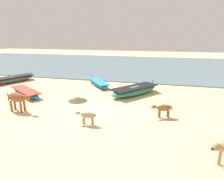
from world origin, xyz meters
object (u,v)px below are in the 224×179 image
object	(u,v)px
calf_near_dun	(87,115)
fishing_boat_0	(26,92)
fishing_boat_5	(135,90)
fishing_boat_1	(11,79)
cow_second_adult_rust	(18,98)
calf_far_brown	(163,108)
fishing_boat_3	(98,83)

from	to	relation	value
calf_near_dun	fishing_boat_0	bearing A→B (deg)	-31.39
fishing_boat_5	fishing_boat_1	bearing A→B (deg)	124.05
fishing_boat_0	cow_second_adult_rust	world-z (taller)	cow_second_adult_rust
fishing_boat_0	fishing_boat_1	bearing A→B (deg)	172.50
fishing_boat_1	cow_second_adult_rust	bearing A→B (deg)	-110.48
calf_far_brown	calf_near_dun	bearing A→B (deg)	9.15
fishing_boat_0	fishing_boat_5	world-z (taller)	fishing_boat_5
calf_near_dun	fishing_boat_3	bearing A→B (deg)	-78.47
fishing_boat_1	calf_far_brown	xyz separation A→B (m)	(12.77, -4.44, 0.22)
fishing_boat_5	calf_far_brown	size ratio (longest dim) A/B	3.67
calf_near_dun	cow_second_adult_rust	world-z (taller)	cow_second_adult_rust
cow_second_adult_rust	calf_near_dun	bearing A→B (deg)	-2.73
fishing_boat_1	fishing_boat_3	world-z (taller)	fishing_boat_1
calf_far_brown	fishing_boat_1	bearing A→B (deg)	-36.18
fishing_boat_0	calf_far_brown	distance (m)	9.26
calf_near_dun	cow_second_adult_rust	xyz separation A→B (m)	(-4.21, 0.65, 0.28)
fishing_boat_0	calf_near_dun	bearing A→B (deg)	1.83
fishing_boat_1	cow_second_adult_rust	size ratio (longest dim) A/B	2.55
fishing_boat_0	fishing_boat_3	distance (m)	5.49
fishing_boat_3	calf_far_brown	xyz separation A→B (m)	(5.09, -5.25, 0.28)
cow_second_adult_rust	fishing_boat_1	bearing A→B (deg)	139.30
calf_near_dun	calf_far_brown	world-z (taller)	calf_far_brown
fishing_boat_5	calf_near_dun	bearing A→B (deg)	-157.39
fishing_boat_1	fishing_boat_5	distance (m)	10.92
calf_near_dun	calf_far_brown	xyz separation A→B (m)	(3.41, 1.67, 0.03)
calf_far_brown	cow_second_adult_rust	xyz separation A→B (m)	(-7.62, -1.02, 0.25)
fishing_boat_0	calf_far_brown	xyz separation A→B (m)	(9.13, -1.54, 0.26)
fishing_boat_1	calf_far_brown	bearing A→B (deg)	-82.94
fishing_boat_1	calf_near_dun	distance (m)	11.18
fishing_boat_3	calf_near_dun	distance (m)	7.12
fishing_boat_5	calf_near_dun	distance (m)	5.39
calf_near_dun	fishing_boat_5	bearing A→B (deg)	-108.50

